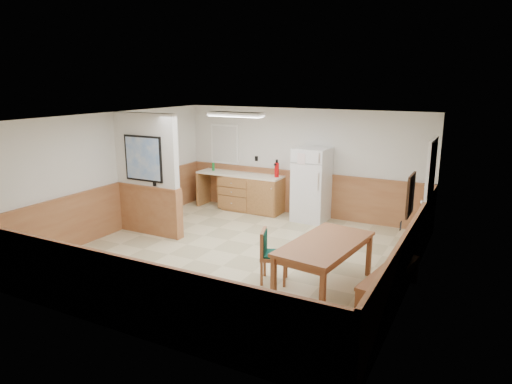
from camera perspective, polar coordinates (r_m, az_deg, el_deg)
The scene contains 20 objects.
ground at distance 8.47m, azimuth -2.12°, elevation -7.85°, with size 6.00×6.00×0.00m, color beige.
ceiling at distance 7.89m, azimuth -2.29°, elevation 9.27°, with size 6.00×6.00×0.02m, color white.
back_wall at distance 10.74m, azimuth 5.78°, elevation 3.70°, with size 6.00×0.02×2.50m, color silver.
right_wall at distance 7.14m, azimuth 19.22°, elevation -2.21°, with size 0.02×6.00×2.50m, color silver.
left_wall at distance 9.90m, azimuth -17.47°, elevation 2.26°, with size 0.02×6.00×2.50m, color silver.
wainscot_back at distance 10.88m, azimuth 5.64°, elevation -0.21°, with size 6.00×0.04×1.00m, color #A56E42.
wainscot_right at distance 7.37m, azimuth 18.60°, elevation -7.80°, with size 0.04×6.00×1.00m, color #A56E42.
wainscot_left at distance 10.05m, azimuth -17.09°, elevation -1.94°, with size 0.04×6.00×1.00m, color #A56E42.
partition_wall at distance 9.53m, azimuth -13.44°, elevation 1.99°, with size 1.50×0.20×2.50m.
kitchen_counter at distance 11.12m, azimuth -0.72°, elevation -0.04°, with size 2.20×0.61×1.00m.
exterior_door at distance 9.02m, azimuth 20.76°, elevation -0.39°, with size 0.07×1.02×2.15m.
kitchen_window at distance 11.61m, azimuth -3.94°, elevation 5.99°, with size 0.80×0.04×1.00m.
wall_painting at distance 6.78m, azimuth 18.75°, elevation -0.36°, with size 0.04×0.50×0.60m.
fluorescent_fixture at distance 9.42m, azimuth -2.58°, elevation 9.67°, with size 1.20×0.30×0.09m.
refrigerator at distance 10.35m, azimuth 6.94°, elevation 0.93°, with size 0.76×0.73×1.67m.
dining_table at distance 7.02m, azimuth 8.63°, elevation -6.91°, with size 1.11×1.89×0.75m.
dining_bench at distance 6.99m, azimuth 16.34°, elevation -10.20°, with size 0.61×1.68×0.45m.
dining_chair at distance 7.24m, azimuth 1.66°, elevation -7.48°, with size 0.67×0.55×0.85m.
fire_extinguisher at distance 10.73m, azimuth 2.60°, elevation 2.84°, with size 0.14×0.14×0.42m.
soap_bottle at distance 11.58m, azimuth -5.36°, elevation 3.19°, with size 0.06×0.06×0.20m, color #188530.
Camera 1 is at (3.92, -6.82, 3.13)m, focal length 32.00 mm.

